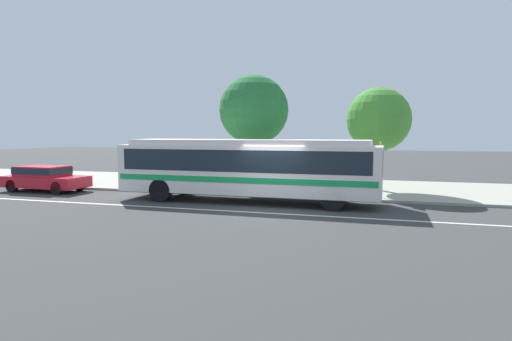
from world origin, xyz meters
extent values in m
plane|color=#373838|center=(0.00, 0.00, 0.00)|extent=(120.00, 120.00, 0.00)
cube|color=#9F9C8F|center=(0.00, 6.88, 0.06)|extent=(60.00, 8.00, 0.12)
cube|color=silver|center=(0.00, -0.80, 0.00)|extent=(56.00, 0.16, 0.01)
cube|color=silver|center=(-1.43, 1.53, 1.43)|extent=(11.19, 2.67, 2.02)
cube|color=silver|center=(-1.43, 1.53, 2.56)|extent=(10.29, 2.35, 0.24)
cube|color=#19232D|center=(-1.43, 1.53, 1.84)|extent=(10.52, 2.69, 0.89)
cube|color=#18984E|center=(-1.43, 1.53, 1.07)|extent=(10.97, 2.69, 0.24)
cube|color=#19232D|center=(4.10, 1.46, 1.84)|extent=(0.15, 2.24, 0.97)
cylinder|color=black|center=(2.38, 2.61, 0.50)|extent=(1.00, 0.29, 1.00)
cylinder|color=black|center=(2.36, 0.35, 0.50)|extent=(1.00, 0.29, 1.00)
cylinder|color=black|center=(-4.99, 2.70, 0.50)|extent=(1.00, 0.29, 1.00)
cylinder|color=black|center=(-5.01, 0.44, 0.50)|extent=(1.00, 0.29, 1.00)
cube|color=red|center=(-12.20, 1.74, 0.52)|extent=(4.27, 1.88, 0.55)
cube|color=red|center=(-12.41, 1.75, 1.04)|extent=(2.41, 1.61, 0.50)
cube|color=#19232D|center=(-12.41, 1.75, 1.06)|extent=(2.45, 1.63, 0.32)
cylinder|color=black|center=(-10.79, 2.47, 0.32)|extent=(0.65, 0.24, 0.64)
cylinder|color=black|center=(-10.83, 0.93, 0.32)|extent=(0.65, 0.24, 0.64)
cylinder|color=black|center=(-13.57, 2.55, 0.32)|extent=(0.65, 0.24, 0.64)
cylinder|color=black|center=(-13.61, 1.01, 0.32)|extent=(0.65, 0.24, 0.64)
cylinder|color=#2D3949|center=(-1.69, 4.42, 0.52)|extent=(0.14, 0.14, 0.80)
cylinder|color=#2D3949|center=(-1.84, 4.47, 0.52)|extent=(0.14, 0.14, 0.80)
cylinder|color=#45A057|center=(-1.76, 4.45, 1.20)|extent=(0.44, 0.44, 0.55)
sphere|color=tan|center=(-1.76, 4.45, 1.58)|extent=(0.21, 0.21, 0.21)
cylinder|color=#24314B|center=(0.80, 4.82, 0.58)|extent=(0.14, 0.14, 0.92)
cylinder|color=#24314B|center=(0.72, 4.96, 0.58)|extent=(0.14, 0.14, 0.92)
cylinder|color=gold|center=(0.76, 4.89, 1.35)|extent=(0.47, 0.47, 0.63)
sphere|color=tan|center=(0.76, 4.89, 1.77)|extent=(0.20, 0.20, 0.20)
cylinder|color=gray|center=(4.04, 3.55, 1.32)|extent=(0.08, 0.08, 2.40)
cube|color=yellow|center=(4.04, 3.55, 2.32)|extent=(0.08, 0.44, 0.56)
cylinder|color=brown|center=(-2.27, 5.30, 1.51)|extent=(0.36, 0.36, 2.78)
sphere|color=#256E34|center=(-2.27, 5.30, 4.14)|extent=(3.56, 3.56, 3.56)
cylinder|color=brown|center=(3.90, 6.16, 1.32)|extent=(0.30, 0.30, 2.41)
sphere|color=#458E34|center=(3.90, 6.16, 3.63)|extent=(3.14, 3.14, 3.14)
camera|label=1|loc=(4.13, -16.05, 2.98)|focal=30.24mm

